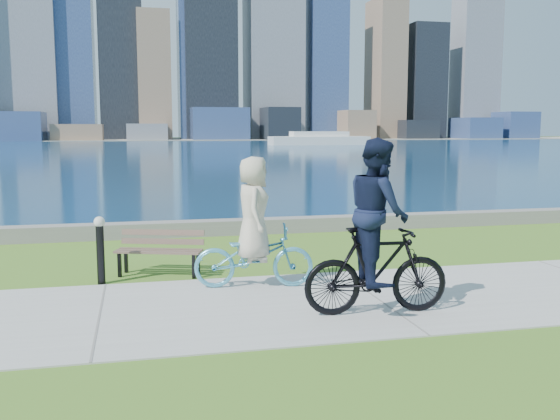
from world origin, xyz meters
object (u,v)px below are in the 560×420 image
Objects in this scene: park_bench at (160,248)px; cyclist_woman at (254,239)px; bollard_lamp at (100,245)px; cyclist_man at (377,241)px.

cyclist_woman reaches higher than park_bench.
park_bench is 1.94m from cyclist_woman.
cyclist_woman is at bearing -18.76° from bollard_lamp.
cyclist_woman is 0.87× the size of cyclist_man.
bollard_lamp is 0.54× the size of cyclist_woman.
park_bench is 0.65× the size of cyclist_man.
cyclist_man reaches higher than park_bench.
cyclist_man is (1.37, -1.81, 0.23)m from cyclist_woman.
bollard_lamp is 4.60m from cyclist_man.
cyclist_man is at bearing -134.43° from cyclist_woman.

